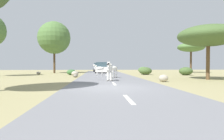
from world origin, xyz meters
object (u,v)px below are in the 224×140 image
Objects in this scene: tree_0 at (208,36)px; bush_3 at (145,71)px; bush_1 at (71,72)px; car_1 at (98,67)px; rock_0 at (75,74)px; zebra_1 at (113,69)px; rock_2 at (75,76)px; tree_6 at (54,38)px; car_0 at (102,68)px; zebra_0 at (110,69)px; zebra_2 at (99,68)px; bush_2 at (186,71)px; tree_5 at (191,47)px; rock_4 at (39,73)px; rock_3 at (163,78)px; bush_0 at (143,70)px.

tree_0 is 10.64m from bush_3.
car_1 is at bearing 74.60° from bush_1.
car_1 is 16.45m from rock_0.
zebra_1 reaches higher than rock_2.
zebra_1 reaches higher than bush_1.
bush_3 reaches higher than rock_2.
tree_6 is at bearing 119.05° from bush_1.
zebra_0 is at bearing -85.39° from car_0.
zebra_2 is at bearing -90.51° from car_0.
tree_0 reaches higher than bush_2.
zebra_1 is at bearing -150.67° from bush_2.
tree_5 is 25.28m from rock_4.
bush_3 is at bearing -0.47° from bush_1.
rock_3 is (3.57, -4.29, -0.67)m from zebra_1.
rock_2 is 0.68× the size of rock_3.
car_0 is at bearing -6.59° from zebra_2.
zebra_0 is 16.48m from car_0.
rock_0 is at bearing -108.26° from car_0.
car_1 is 0.51× the size of tree_6.
bush_0 is 12.52m from bush_1.
rock_3 is at bearing 179.90° from zebra_0.
tree_6 is 13.96× the size of rock_4.
rock_0 is at bearing -64.81° from tree_6.
bush_3 is 14.97m from rock_4.
zebra_0 reaches higher than rock_2.
tree_5 is at bearing 156.78° from car_1.
tree_5 is at bearing 34.30° from bush_3.
bush_2 reaches higher than rock_4.
zebra_1 is 6.19m from rock_0.
tree_5 is 12.33m from bush_3.
car_0 is 3.66× the size of bush_1.
bush_0 is at bearing -72.38° from zebra_1.
tree_5 is 2.98× the size of bush_2.
zebra_2 is 14.82m from car_1.
zebra_2 is (-0.76, 9.46, -0.10)m from zebra_0.
bush_3 is (-3.27, 9.55, -3.37)m from tree_0.
zebra_0 is 19.73m from tree_6.
tree_0 is at bearing -152.68° from zebra_1.
tree_0 is at bearing -19.08° from rock_2.
tree_0 is 3.08× the size of bush_3.
bush_1 is at bearing 74.53° from car_1.
rock_3 is (-4.74, -1.99, -3.61)m from tree_0.
zebra_1 reaches higher than rock_3.
zebra_0 reaches higher than zebra_1.
rock_2 is at bearing 145.20° from zebra_2.
tree_6 is (-7.23, 7.92, 4.92)m from zebra_2.
tree_5 is 3.05× the size of bush_0.
bush_3 is at bearing -25.64° from tree_6.
bush_0 reaches higher than rock_2.
rock_0 is 1.79× the size of rock_2.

